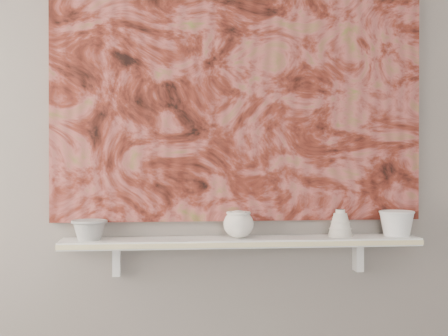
{
  "coord_description": "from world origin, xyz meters",
  "views": [
    {
      "loc": [
        -0.33,
        -0.91,
        1.23
      ],
      "look_at": [
        -0.07,
        1.49,
        1.2
      ],
      "focal_mm": 50.0,
      "sensor_mm": 36.0,
      "label": 1
    }
  ],
  "objects": [
    {
      "name": "bowl_grey",
      "position": [
        -0.59,
        1.51,
        0.97
      ],
      "size": [
        0.18,
        0.18,
        0.08
      ],
      "primitive_type": null,
      "rotation": [
        0.0,
        0.0,
        0.34
      ],
      "color": "gray",
      "rests_on": "shelf"
    },
    {
      "name": "bowl_white",
      "position": [
        0.63,
        1.51,
        0.98
      ],
      "size": [
        0.14,
        0.14,
        0.1
      ],
      "primitive_type": null,
      "rotation": [
        0.0,
        0.0,
        -0.01
      ],
      "color": "silver",
      "rests_on": "shelf"
    },
    {
      "name": "house_motif",
      "position": [
        0.45,
        1.57,
        1.23
      ],
      "size": [
        0.09,
        0.0,
        0.08
      ],
      "primitive_type": "cube",
      "color": "black",
      "rests_on": "painting"
    },
    {
      "name": "wall_back",
      "position": [
        0.0,
        1.6,
        1.35
      ],
      "size": [
        3.6,
        0.0,
        3.6
      ],
      "primitive_type": "plane",
      "rotation": [
        1.57,
        0.0,
        0.0
      ],
      "color": "gray",
      "rests_on": "floor"
    },
    {
      "name": "bell_vessel",
      "position": [
        0.4,
        1.51,
        0.98
      ],
      "size": [
        0.11,
        0.11,
        0.11
      ],
      "primitive_type": null,
      "rotation": [
        0.0,
        0.0,
        -0.06
      ],
      "color": "silver",
      "rests_on": "shelf"
    },
    {
      "name": "painting",
      "position": [
        0.0,
        1.59,
        1.54
      ],
      "size": [
        1.5,
        0.02,
        1.1
      ],
      "primitive_type": "cube",
      "color": "maroon",
      "rests_on": "wall_back"
    },
    {
      "name": "bracket_right",
      "position": [
        0.49,
        1.57,
        0.84
      ],
      "size": [
        0.03,
        0.06,
        0.12
      ],
      "primitive_type": "cube",
      "color": "white",
      "rests_on": "wall_back"
    },
    {
      "name": "shelf_stripe",
      "position": [
        0.0,
        1.41,
        0.92
      ],
      "size": [
        1.4,
        0.01,
        0.02
      ],
      "primitive_type": "cube",
      "color": "beige",
      "rests_on": "shelf"
    },
    {
      "name": "bracket_left",
      "position": [
        -0.49,
        1.57,
        0.84
      ],
      "size": [
        0.03,
        0.06,
        0.12
      ],
      "primitive_type": "cube",
      "color": "white",
      "rests_on": "wall_back"
    },
    {
      "name": "cup_cream",
      "position": [
        -0.01,
        1.51,
        0.98
      ],
      "size": [
        0.15,
        0.15,
        0.11
      ],
      "primitive_type": null,
      "rotation": [
        0.0,
        0.0,
        -0.38
      ],
      "color": "silver",
      "rests_on": "shelf"
    },
    {
      "name": "shelf",
      "position": [
        0.0,
        1.51,
        0.92
      ],
      "size": [
        1.4,
        0.18,
        0.03
      ],
      "primitive_type": "cube",
      "color": "white",
      "rests_on": "wall_back"
    }
  ]
}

